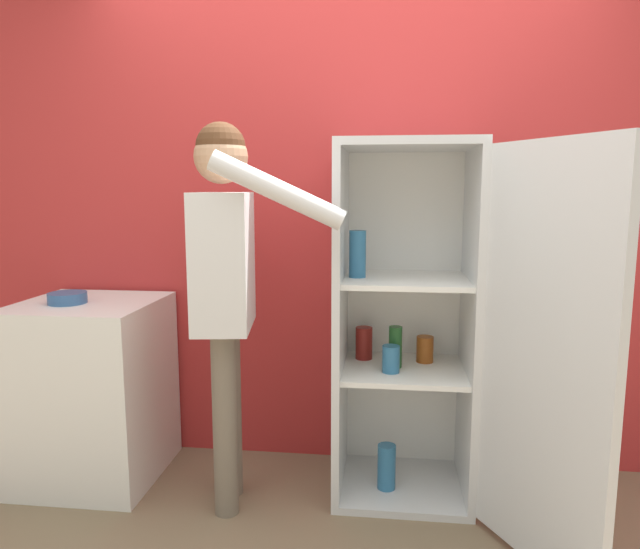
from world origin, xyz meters
TOP-DOWN VIEW (x-y plane):
  - wall_back at (0.00, 0.98)m, footprint 7.00×0.06m
  - refrigerator at (0.42, 0.57)m, footprint 0.98×1.10m
  - person at (-0.47, 0.43)m, footprint 0.70×0.55m
  - counter at (-1.22, 0.61)m, footprint 0.65×0.64m
  - bowl at (-1.29, 0.56)m, footprint 0.18×0.18m

SIDE VIEW (x-z plane):
  - counter at x=-1.22m, z-range 0.00..0.89m
  - refrigerator at x=0.42m, z-range -0.01..1.63m
  - bowl at x=-1.29m, z-range 0.89..0.94m
  - person at x=-0.47m, z-range 0.24..1.96m
  - wall_back at x=0.00m, z-range 0.00..2.55m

